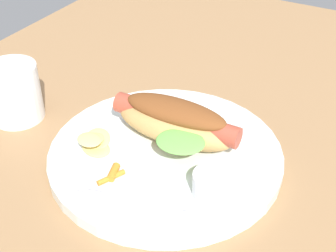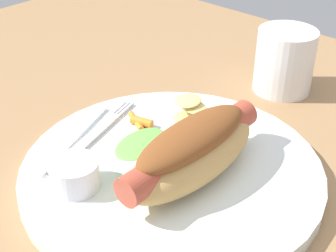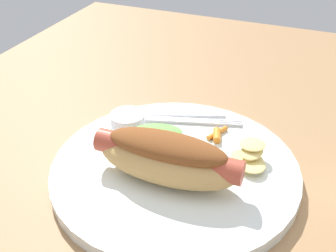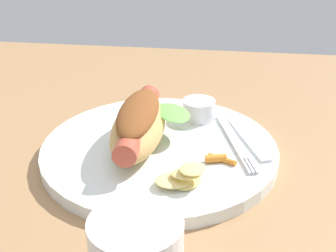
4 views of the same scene
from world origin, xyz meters
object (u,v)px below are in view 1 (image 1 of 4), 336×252
object	(u,v)px
plate	(168,156)
drinking_cup	(14,92)
sauce_ramekin	(212,184)
carrot_garnish	(113,174)
hot_dog	(178,122)
knife	(149,214)
chips_pile	(94,142)
fork	(142,200)

from	to	relation	value
plate	drinking_cup	size ratio (longest dim) A/B	3.63
sauce_ramekin	carrot_garnish	distance (cm)	12.03
plate	carrot_garnish	bearing A→B (deg)	155.92
hot_dog	knife	size ratio (longest dim) A/B	1.27
chips_pile	fork	bearing A→B (deg)	-117.71
chips_pile	sauce_ramekin	bearing A→B (deg)	-91.27
drinking_cup	chips_pile	bearing A→B (deg)	-98.15
fork	hot_dog	bearing A→B (deg)	-97.97
knife	chips_pile	world-z (taller)	chips_pile
sauce_ramekin	fork	world-z (taller)	sauce_ramekin
fork	carrot_garnish	size ratio (longest dim) A/B	3.85
hot_dog	carrot_garnish	size ratio (longest dim) A/B	4.48
hot_dog	sauce_ramekin	world-z (taller)	hot_dog
sauce_ramekin	fork	distance (cm)	8.22
carrot_garnish	drinking_cup	size ratio (longest dim) A/B	0.47
fork	knife	distance (cm)	2.20
hot_dog	knife	xyz separation A→B (cm)	(-13.37, -3.53, -2.81)
chips_pile	carrot_garnish	xyz separation A→B (cm)	(-3.61, -5.23, -0.50)
plate	chips_pile	distance (cm)	9.64
chips_pile	drinking_cup	xyz separation A→B (cm)	(2.22, 15.53, 1.62)
hot_dog	carrot_garnish	distance (cm)	10.98
hot_dog	carrot_garnish	bearing A→B (deg)	71.00
plate	knife	xyz separation A→B (cm)	(-10.82, -3.57, 0.98)
sauce_ramekin	fork	bearing A→B (deg)	129.03
fork	drinking_cup	xyz separation A→B (cm)	(7.72, 25.99, 2.35)
hot_dog	chips_pile	world-z (taller)	hot_dog
knife	drinking_cup	xyz separation A→B (cm)	(9.08, 27.71, 2.37)
fork	drinking_cup	size ratio (longest dim) A/B	1.81
knife	carrot_garnish	bearing A→B (deg)	-46.54
drinking_cup	knife	bearing A→B (deg)	-108.15
sauce_ramekin	knife	size ratio (longest dim) A/B	0.33
plate	fork	world-z (taller)	fork
hot_dog	chips_pile	bearing A→B (deg)	36.61
chips_pile	plate	bearing A→B (deg)	-65.30
plate	fork	xyz separation A→B (cm)	(-9.46, -1.84, 1.00)
knife	hot_dog	bearing A→B (deg)	-96.69
sauce_ramekin	drinking_cup	size ratio (longest dim) A/B	0.56
sauce_ramekin	chips_pile	size ratio (longest dim) A/B	0.70
hot_dog	sauce_ramekin	bearing A→B (deg)	139.42
hot_dog	carrot_garnish	world-z (taller)	hot_dog
fork	drinking_cup	world-z (taller)	drinking_cup
sauce_ramekin	fork	xyz separation A→B (cm)	(-5.12, 6.32, -1.19)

